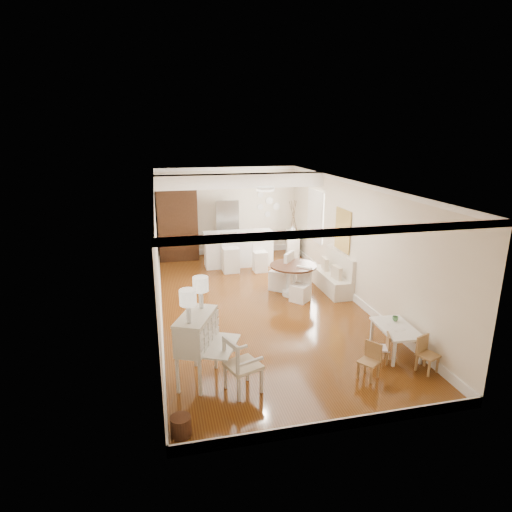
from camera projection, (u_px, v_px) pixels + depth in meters
name	position (u px, v px, depth m)	size (l,w,h in m)	color
room	(258.00, 218.00, 9.71)	(9.00, 9.04, 2.82)	brown
secretary_bureau	(197.00, 348.00, 6.78)	(0.90, 0.91, 1.15)	white
gustavian_armchair	(243.00, 364.00, 6.53)	(0.52, 0.52, 0.91)	beige
wicker_basket	(181.00, 426.00, 5.64)	(0.28, 0.28, 0.28)	#492716
kids_table	(395.00, 340.00, 7.73)	(0.60, 1.00, 0.50)	white
kids_chair_a	(369.00, 361.00, 6.91)	(0.29, 0.29, 0.61)	#AE814F
kids_chair_b	(381.00, 348.00, 7.42)	(0.26, 0.26, 0.54)	#A27749
kids_chair_c	(428.00, 355.00, 7.10)	(0.30, 0.30, 0.62)	#AB804D
banquette	(332.00, 272.00, 10.72)	(0.52, 1.60, 0.98)	silver
dining_table	(293.00, 280.00, 10.44)	(1.13, 1.13, 0.77)	#452516
slip_chair_near	(300.00, 285.00, 10.05)	(0.38, 0.40, 0.81)	white
slip_chair_far	(281.00, 270.00, 10.79)	(0.47, 0.49, 1.00)	silver
breakfast_counter	(238.00, 249.00, 12.73)	(2.05, 0.65, 1.03)	white
bar_stool_left	(230.00, 253.00, 12.13)	(0.45, 0.45, 1.13)	white
bar_stool_right	(260.00, 256.00, 12.19)	(0.37, 0.37, 0.94)	white
pantry_cabinet	(178.00, 223.00, 13.19)	(1.20, 0.60, 2.30)	#381E11
fridge	(238.00, 228.00, 13.65)	(0.75, 0.65, 1.80)	silver
sideboard	(293.00, 244.00, 13.63)	(0.38, 0.86, 0.82)	silver
pencil_cup	(395.00, 319.00, 7.91)	(0.11, 0.11, 0.09)	#5B9C60
branch_vase	(293.00, 229.00, 13.46)	(0.19, 0.19, 0.19)	white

